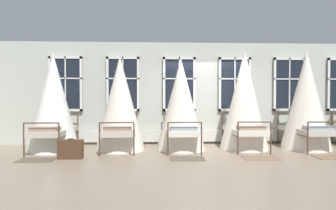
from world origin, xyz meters
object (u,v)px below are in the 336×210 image
(cot_fifth, at_px, (306,101))
(cot_fourth, at_px, (244,101))
(suitcase_dark, at_px, (71,149))
(cot_first, at_px, (54,103))
(cot_third, at_px, (181,106))
(cot_second, at_px, (120,104))

(cot_fifth, bearing_deg, cot_fourth, 87.28)
(cot_fourth, xyz_separation_m, suitcase_dark, (-4.42, -1.19, -1.09))
(cot_first, height_order, cot_third, cot_first)
(cot_fifth, bearing_deg, cot_first, 89.73)
(cot_first, xyz_separation_m, cot_second, (1.76, 0.04, -0.03))
(cot_first, bearing_deg, cot_fifth, -90.00)
(cot_second, bearing_deg, cot_first, 90.00)
(cot_third, bearing_deg, cot_second, 88.33)
(cot_third, distance_m, suitcase_dark, 3.05)
(cot_third, height_order, cot_fourth, cot_fourth)
(cot_first, distance_m, cot_second, 1.76)
(suitcase_dark, bearing_deg, cot_third, 23.94)
(cot_third, height_order, suitcase_dark, cot_third)
(cot_fourth, height_order, cot_fifth, cot_fifth)
(cot_second, distance_m, suitcase_dark, 1.84)
(cot_first, distance_m, cot_fifth, 6.87)
(cot_first, bearing_deg, cot_third, -89.49)
(cot_first, xyz_separation_m, cot_fourth, (5.16, 0.06, 0.05))
(cot_first, distance_m, cot_third, 3.40)
(cot_second, bearing_deg, suitcase_dark, 137.83)
(cot_fifth, relative_size, suitcase_dark, 4.84)
(cot_fifth, height_order, suitcase_dark, cot_fifth)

